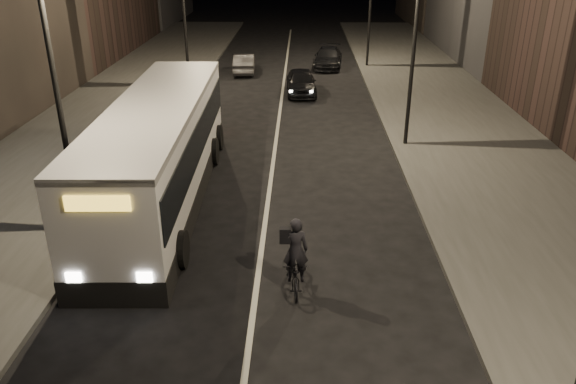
# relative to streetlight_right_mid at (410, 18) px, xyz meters

# --- Properties ---
(ground) EXTENTS (180.00, 180.00, 0.00)m
(ground) POSITION_rel_streetlight_right_mid_xyz_m (-5.33, -12.00, -5.36)
(ground) COLOR black
(ground) RESTS_ON ground
(sidewalk_right) EXTENTS (7.00, 70.00, 0.16)m
(sidewalk_right) POSITION_rel_streetlight_right_mid_xyz_m (3.17, 2.00, -5.28)
(sidewalk_right) COLOR #343432
(sidewalk_right) RESTS_ON ground
(sidewalk_left) EXTENTS (7.00, 70.00, 0.16)m
(sidewalk_left) POSITION_rel_streetlight_right_mid_xyz_m (-13.83, 2.00, -5.28)
(sidewalk_left) COLOR #343432
(sidewalk_left) RESTS_ON ground
(streetlight_right_mid) EXTENTS (1.20, 0.44, 8.12)m
(streetlight_right_mid) POSITION_rel_streetlight_right_mid_xyz_m (0.00, 0.00, 0.00)
(streetlight_right_mid) COLOR black
(streetlight_right_mid) RESTS_ON sidewalk_right
(streetlight_left_near) EXTENTS (1.20, 0.44, 8.12)m
(streetlight_left_near) POSITION_rel_streetlight_right_mid_xyz_m (-10.66, -8.00, 0.00)
(streetlight_left_near) COLOR black
(streetlight_left_near) RESTS_ON sidewalk_left
(city_bus) EXTENTS (3.27, 12.80, 3.42)m
(city_bus) POSITION_rel_streetlight_right_mid_xyz_m (-8.93, -5.42, -3.50)
(city_bus) COLOR silver
(city_bus) RESTS_ON ground
(cyclist_on_bicycle) EXTENTS (0.76, 1.87, 2.12)m
(cyclist_on_bicycle) POSITION_rel_streetlight_right_mid_xyz_m (-4.33, -10.83, -4.66)
(cyclist_on_bicycle) COLOR black
(cyclist_on_bicycle) RESTS_ON ground
(car_near) EXTENTS (1.84, 4.13, 1.38)m
(car_near) POSITION_rel_streetlight_right_mid_xyz_m (-4.24, 8.79, -4.67)
(car_near) COLOR black
(car_near) RESTS_ON ground
(car_mid) EXTENTS (1.55, 3.90, 1.26)m
(car_mid) POSITION_rel_streetlight_right_mid_xyz_m (-8.02, 14.15, -4.73)
(car_mid) COLOR #2F2F31
(car_mid) RESTS_ON ground
(car_far) EXTENTS (2.24, 4.63, 1.30)m
(car_far) POSITION_rel_streetlight_right_mid_xyz_m (-2.41, 16.05, -4.71)
(car_far) COLOR black
(car_far) RESTS_ON ground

